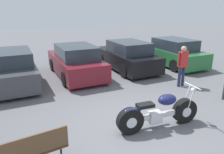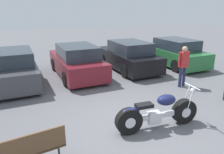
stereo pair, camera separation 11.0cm
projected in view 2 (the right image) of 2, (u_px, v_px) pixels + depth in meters
The scene contains 8 objects.
ground_plane at pixel (134, 126), 5.91m from camera, with size 60.00×60.00×0.00m, color slate.
motorcycle at pixel (157, 113), 5.68m from camera, with size 2.34×0.66×1.07m.
parked_car_dark_grey at pixel (13, 68), 8.96m from camera, with size 1.82×4.17×1.45m.
parked_car_maroon at pixel (77, 62), 10.06m from camera, with size 1.82×4.17×1.45m.
parked_car_black at pixel (128, 56), 11.14m from camera, with size 1.82×4.17×1.45m.
parked_car_green at pixel (173, 53), 11.99m from camera, with size 1.82×4.17×1.45m.
park_bench at pixel (25, 150), 4.03m from camera, with size 1.53×0.58×0.89m.
person_standing at pixel (183, 63), 8.54m from camera, with size 0.52×0.22×1.64m.
Camera 2 is at (-2.71, -4.51, 3.06)m, focal length 35.00 mm.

